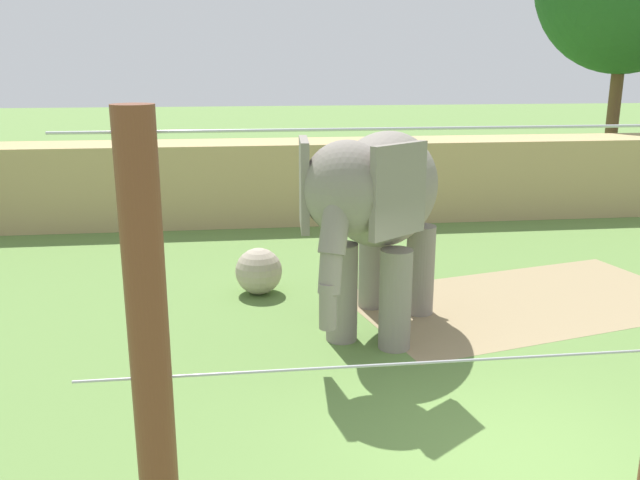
% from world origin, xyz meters
% --- Properties ---
extents(ground_plane, '(120.00, 120.00, 0.00)m').
position_xyz_m(ground_plane, '(0.00, 0.00, 0.00)').
color(ground_plane, '#5B7F3D').
extents(dirt_patch, '(6.92, 4.79, 0.01)m').
position_xyz_m(dirt_patch, '(2.33, 4.76, 0.00)').
color(dirt_patch, '#937F5B').
rests_on(dirt_patch, ground).
extents(embankment_wall, '(36.00, 1.80, 2.18)m').
position_xyz_m(embankment_wall, '(0.00, 11.85, 1.09)').
color(embankment_wall, tan).
rests_on(embankment_wall, ground).
extents(elephant, '(3.09, 4.06, 3.31)m').
position_xyz_m(elephant, '(-0.75, 3.65, 2.19)').
color(elephant, gray).
rests_on(elephant, ground).
extents(enrichment_ball, '(0.89, 0.89, 0.89)m').
position_xyz_m(enrichment_ball, '(-2.58, 5.80, 0.44)').
color(enrichment_ball, tan).
rests_on(enrichment_ball, ground).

